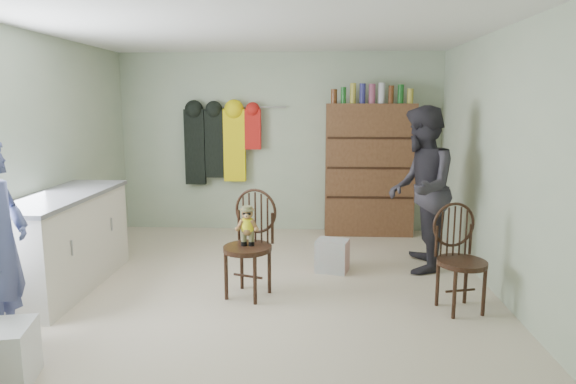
# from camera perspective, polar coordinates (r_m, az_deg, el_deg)

# --- Properties ---
(ground_plane) EXTENTS (5.00, 5.00, 0.00)m
(ground_plane) POSITION_cam_1_polar(r_m,az_deg,el_deg) (5.10, -2.98, -10.93)
(ground_plane) COLOR beige
(ground_plane) RESTS_ON ground
(room_walls) EXTENTS (5.00, 5.00, 5.00)m
(room_walls) POSITION_cam_1_polar(r_m,az_deg,el_deg) (5.30, -2.52, 7.35)
(room_walls) COLOR #B0BD9F
(room_walls) RESTS_ON ground
(counter) EXTENTS (0.64, 1.86, 0.94)m
(counter) POSITION_cam_1_polar(r_m,az_deg,el_deg) (5.51, -23.70, -5.04)
(counter) COLOR silver
(counter) RESTS_ON ground
(chair_front) EXTENTS (0.57, 0.57, 1.01)m
(chair_front) POSITION_cam_1_polar(r_m,az_deg,el_deg) (4.85, -4.27, -4.93)
(chair_front) COLOR #361E12
(chair_front) RESTS_ON ground
(chair_far) EXTENTS (0.52, 0.52, 0.94)m
(chair_far) POSITION_cam_1_polar(r_m,az_deg,el_deg) (4.78, 18.46, -6.51)
(chair_far) COLOR #361E12
(chair_far) RESTS_ON ground
(striped_bag) EXTENTS (0.39, 0.34, 0.35)m
(striped_bag) POSITION_cam_1_polar(r_m,az_deg,el_deg) (5.63, 4.94, -7.05)
(striped_bag) COLOR #E57F72
(striped_bag) RESTS_ON ground
(person_right) EXTENTS (0.83, 0.98, 1.79)m
(person_right) POSITION_cam_1_polar(r_m,az_deg,el_deg) (5.70, 14.49, 0.30)
(person_right) COLOR #2D2B33
(person_right) RESTS_ON ground
(dresser) EXTENTS (1.20, 0.39, 2.07)m
(dresser) POSITION_cam_1_polar(r_m,az_deg,el_deg) (7.13, 9.01, 2.57)
(dresser) COLOR brown
(dresser) RESTS_ON ground
(coat_rack) EXTENTS (1.42, 0.12, 1.09)m
(coat_rack) POSITION_cam_1_polar(r_m,az_deg,el_deg) (7.27, -7.58, 5.39)
(coat_rack) COLOR #99999E
(coat_rack) RESTS_ON ground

